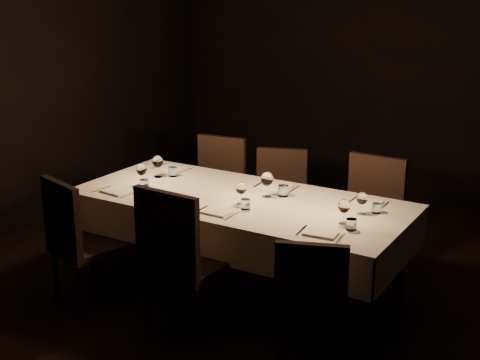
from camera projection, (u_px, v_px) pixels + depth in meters
The scene contains 14 objects.
room at pixel (240, 100), 4.77m from camera, with size 5.01×6.01×3.01m.
dining_table at pixel (240, 207), 5.00m from camera, with size 2.52×1.12×0.76m.
chair_near_left at pixel (78, 237), 4.84m from camera, with size 0.58×0.58×0.97m.
place_setting_near_left at pixel (134, 180), 5.19m from camera, with size 0.33×0.40×0.18m.
chair_near_center at pixel (180, 255), 4.42m from camera, with size 0.53×0.53×1.05m.
place_setting_near_center at pixel (235, 199), 4.74m from camera, with size 0.30×0.39×0.17m.
chair_near_right at pixel (312, 298), 3.99m from camera, with size 0.54×0.54×0.89m.
place_setting_near_right at pixel (339, 219), 4.35m from camera, with size 0.32×0.40×0.17m.
chair_far_left at pixel (216, 186), 6.03m from camera, with size 0.51×0.51×0.97m.
place_setting_far_left at pixel (166, 166), 5.56m from camera, with size 0.33×0.40×0.18m.
chair_far_center at pixel (280, 197), 5.80m from camera, with size 0.56×0.56×0.92m.
place_setting_far_center at pixel (274, 184), 5.05m from camera, with size 0.35×0.41×0.19m.
chair_far_right at pixel (369, 213), 5.31m from camera, with size 0.49×0.49×0.99m.
place_setting_far_right at pixel (367, 202), 4.69m from camera, with size 0.29×0.39×0.16m.
Camera 1 is at (2.43, -4.06, 2.32)m, focal length 50.00 mm.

